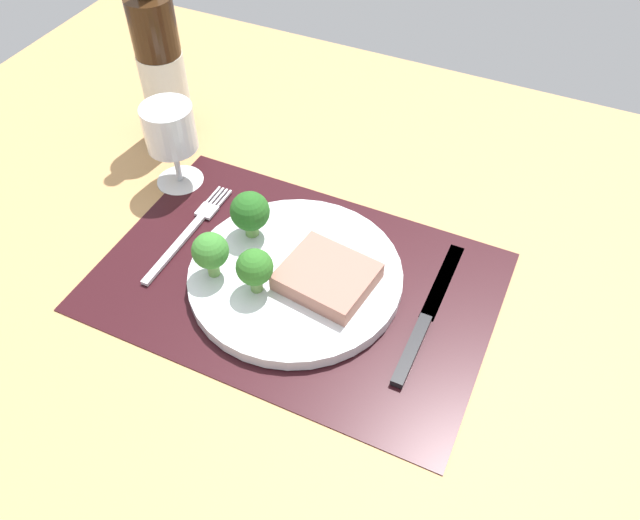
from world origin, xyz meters
The scene contains 11 objects.
ground_plane centered at (0.00, 0.00, -1.50)cm, with size 140.00×110.00×3.00cm, color tan.
placemat centered at (0.00, 0.00, 0.15)cm, with size 47.66×32.17×0.30cm, color black.
plate centered at (0.00, 0.00, 1.10)cm, with size 25.95×25.95×1.60cm, color silver.
steak centered at (4.22, -0.22, 3.02)cm, with size 10.29×8.99×2.23cm, color #9E6B5B.
broccoli_back_left centered at (-8.69, -4.36, 5.72)cm, with size 4.37×4.37×6.15cm.
broccoli_center centered at (-2.86, -4.34, 5.60)cm, with size 4.32×4.32×6.00cm.
broccoli_near_steak centered at (-7.85, 3.48, 5.66)cm, with size 4.96×4.96×6.36cm.
fork centered at (-16.29, 1.42, 0.55)cm, with size 2.40×19.20×0.50cm.
knife centered at (16.31, 0.53, 0.60)cm, with size 1.80×23.00×0.80cm.
wine_bottle centered at (-30.60, 19.29, 11.18)cm, with size 6.55×6.55×30.43cm.
wine_glass centered at (-23.40, 10.02, 8.34)cm, with size 6.91×6.91×12.31cm.
Camera 1 is at (23.98, -44.39, 58.88)cm, focal length 35.49 mm.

